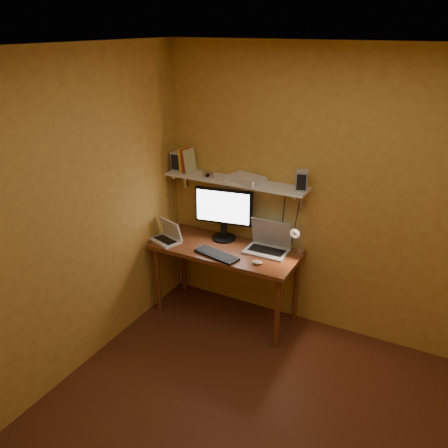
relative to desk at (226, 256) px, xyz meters
The scene contains 14 objects.
room 1.72m from the desk, 53.42° to the right, with size 3.44×3.24×2.64m.
desk is the anchor object (origin of this frame).
wall_shelf 0.72m from the desk, 90.00° to the left, with size 1.40×0.25×0.21m.
monitor 0.43m from the desk, 123.04° to the left, with size 0.57×0.28×0.52m.
laptop 0.43m from the desk, 21.89° to the left, with size 0.39×0.29×0.29m.
netbook 0.61m from the desk, 168.49° to the right, with size 0.34×0.28×0.21m.
keyboard 0.21m from the desk, 90.26° to the right, with size 0.44×0.15×0.02m, color black.
mouse 0.43m from the desk, 21.08° to the right, with size 0.10×0.06×0.03m, color silver.
desk_lamp 0.73m from the desk, 10.81° to the left, with size 0.09×0.23×0.38m.
speaker_left 1.05m from the desk, 162.38° to the left, with size 0.10×0.10×0.19m, color #989BA1.
speaker_right 1.04m from the desk, 16.66° to the left, with size 0.10×0.10×0.18m, color #989BA1.
books 1.01m from the desk, 158.90° to the left, with size 0.12×0.16×0.23m.
shelf_camera 0.79m from the desk, 153.29° to the left, with size 0.10×0.05×0.06m.
router 0.77m from the desk, 60.24° to the left, with size 0.33×0.22×0.05m, color silver.
Camera 1 is at (0.93, -2.30, 2.73)m, focal length 38.00 mm.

